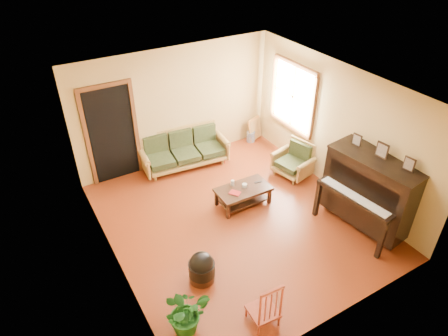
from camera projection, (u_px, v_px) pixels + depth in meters
floor at (236, 219)px, 7.50m from camera, size 5.00×5.00×0.00m
doorway at (112, 135)px, 8.09m from camera, size 1.08×0.16×2.05m
window at (293, 96)px, 8.52m from camera, size 0.12×1.36×1.46m
sofa at (185, 150)px, 8.79m from camera, size 1.98×0.99×0.82m
coffee_table at (243, 196)px, 7.78m from camera, size 1.06×0.59×0.38m
armchair at (293, 160)px, 8.51m from camera, size 0.87×0.89×0.75m
piano at (370, 192)px, 7.04m from camera, size 1.13×1.71×1.42m
footstool at (202, 270)px, 6.21m from camera, size 0.42×0.42×0.40m
red_chair at (264, 301)px, 5.47m from camera, size 0.42×0.45×0.84m
leaning_frame at (255, 129)px, 9.84m from camera, size 0.45×0.25×0.60m
ceramic_crock at (251, 137)px, 9.86m from camera, size 0.22×0.22×0.26m
potted_plant at (186, 312)px, 5.40m from camera, size 0.67×0.59×0.70m
book at (233, 195)px, 7.48m from camera, size 0.24×0.25×0.02m
candle at (233, 183)px, 7.72m from camera, size 0.09×0.09×0.12m
glass_jar at (245, 185)px, 7.69m from camera, size 0.12×0.12×0.07m
remote at (258, 182)px, 7.83m from camera, size 0.15×0.07×0.01m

